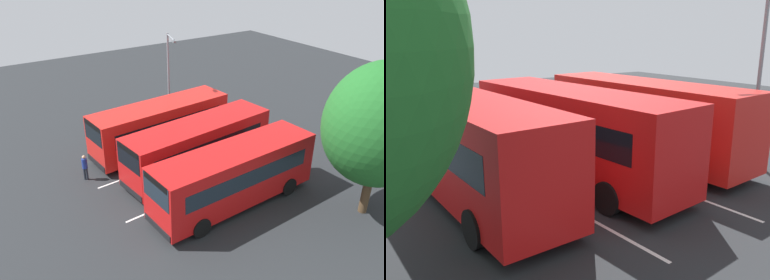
# 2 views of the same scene
# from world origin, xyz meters

# --- Properties ---
(ground_plane) EXTENTS (62.94, 62.94, 0.00)m
(ground_plane) POSITION_xyz_m (0.00, 0.00, 0.00)
(ground_plane) COLOR #232628
(bus_far_left) EXTENTS (9.90, 3.25, 3.32)m
(bus_far_left) POSITION_xyz_m (0.54, -3.73, 1.83)
(bus_far_left) COLOR red
(bus_far_left) RESTS_ON ground
(bus_center_left) EXTENTS (9.94, 3.46, 3.32)m
(bus_center_left) POSITION_xyz_m (0.12, 0.18, 1.83)
(bus_center_left) COLOR red
(bus_center_left) RESTS_ON ground
(bus_center_right) EXTENTS (9.85, 3.02, 3.32)m
(bus_center_right) POSITION_xyz_m (0.40, 4.00, 1.83)
(bus_center_right) COLOR red
(bus_center_right) RESTS_ON ground
(pedestrian) EXTENTS (0.45, 0.45, 1.65)m
(pedestrian) POSITION_xyz_m (6.27, -2.79, 0.97)
(pedestrian) COLOR #232833
(pedestrian) RESTS_ON ground
(street_lamp) EXTENTS (0.84, 2.26, 7.04)m
(street_lamp) POSITION_xyz_m (-2.21, -7.13, 4.07)
(street_lamp) COLOR gray
(street_lamp) RESTS_ON ground
(depot_tree) EXTENTS (5.95, 5.36, 8.22)m
(depot_tree) POSITION_xyz_m (-4.94, 8.42, 5.08)
(depot_tree) COLOR #4C3823
(depot_tree) RESTS_ON ground
(lane_stripe_outer_left) EXTENTS (12.15, 0.97, 0.01)m
(lane_stripe_outer_left) POSITION_xyz_m (0.00, -1.91, 0.00)
(lane_stripe_outer_left) COLOR silver
(lane_stripe_outer_left) RESTS_ON ground
(lane_stripe_inner_left) EXTENTS (12.15, 0.97, 0.01)m
(lane_stripe_inner_left) POSITION_xyz_m (0.00, 1.91, 0.00)
(lane_stripe_inner_left) COLOR silver
(lane_stripe_inner_left) RESTS_ON ground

